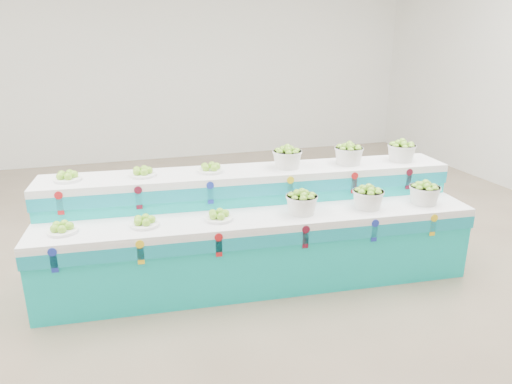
# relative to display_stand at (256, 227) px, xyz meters

# --- Properties ---
(ground) EXTENTS (10.00, 10.00, 0.00)m
(ground) POSITION_rel_display_stand_xyz_m (-0.39, 0.01, -0.51)
(ground) COLOR brown
(ground) RESTS_ON ground
(back_wall) EXTENTS (10.00, 0.00, 10.00)m
(back_wall) POSITION_rel_display_stand_xyz_m (-0.39, 5.01, 1.49)
(back_wall) COLOR silver
(back_wall) RESTS_ON ground
(display_stand) EXTENTS (4.11, 1.38, 1.02)m
(display_stand) POSITION_rel_display_stand_xyz_m (0.00, 0.00, 0.00)
(display_stand) COLOR #10BFB9
(display_stand) RESTS_ON ground
(plate_lower_left) EXTENTS (0.27, 0.27, 0.10)m
(plate_lower_left) POSITION_rel_display_stand_xyz_m (-1.72, -0.11, 0.26)
(plate_lower_left) COLOR white
(plate_lower_left) RESTS_ON display_stand
(plate_lower_mid) EXTENTS (0.27, 0.27, 0.10)m
(plate_lower_mid) POSITION_rel_display_stand_xyz_m (-1.05, -0.16, 0.26)
(plate_lower_mid) COLOR white
(plate_lower_mid) RESTS_ON display_stand
(plate_lower_right) EXTENTS (0.27, 0.27, 0.10)m
(plate_lower_right) POSITION_rel_display_stand_xyz_m (-0.41, -0.22, 0.26)
(plate_lower_right) COLOR white
(plate_lower_right) RESTS_ON display_stand
(basket_lower_left) EXTENTS (0.32, 0.32, 0.22)m
(basket_lower_left) POSITION_rel_display_stand_xyz_m (0.35, -0.28, 0.32)
(basket_lower_left) COLOR silver
(basket_lower_left) RESTS_ON display_stand
(basket_lower_mid) EXTENTS (0.32, 0.32, 0.22)m
(basket_lower_mid) POSITION_rel_display_stand_xyz_m (1.00, -0.34, 0.32)
(basket_lower_mid) COLOR silver
(basket_lower_mid) RESTS_ON display_stand
(basket_lower_right) EXTENTS (0.32, 0.32, 0.22)m
(basket_lower_right) POSITION_rel_display_stand_xyz_m (1.59, -0.39, 0.32)
(basket_lower_right) COLOR silver
(basket_lower_right) RESTS_ON display_stand
(plate_upper_left) EXTENTS (0.27, 0.27, 0.10)m
(plate_upper_left) POSITION_rel_display_stand_xyz_m (-1.67, 0.39, 0.56)
(plate_upper_left) COLOR white
(plate_upper_left) RESTS_ON display_stand
(plate_upper_mid) EXTENTS (0.27, 0.27, 0.10)m
(plate_upper_mid) POSITION_rel_display_stand_xyz_m (-1.01, 0.34, 0.56)
(plate_upper_mid) COLOR white
(plate_upper_mid) RESTS_ON display_stand
(plate_upper_right) EXTENTS (0.27, 0.27, 0.10)m
(plate_upper_right) POSITION_rel_display_stand_xyz_m (-0.37, 0.28, 0.56)
(plate_upper_right) COLOR white
(plate_upper_right) RESTS_ON display_stand
(basket_upper_left) EXTENTS (0.32, 0.32, 0.22)m
(basket_upper_left) POSITION_rel_display_stand_xyz_m (0.39, 0.22, 0.62)
(basket_upper_left) COLOR silver
(basket_upper_left) RESTS_ON display_stand
(basket_upper_mid) EXTENTS (0.32, 0.32, 0.22)m
(basket_upper_mid) POSITION_rel_display_stand_xyz_m (1.04, 0.16, 0.62)
(basket_upper_mid) COLOR silver
(basket_upper_mid) RESTS_ON display_stand
(basket_upper_right) EXTENTS (0.32, 0.32, 0.22)m
(basket_upper_right) POSITION_rel_display_stand_xyz_m (1.63, 0.11, 0.62)
(basket_upper_right) COLOR silver
(basket_upper_right) RESTS_ON display_stand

